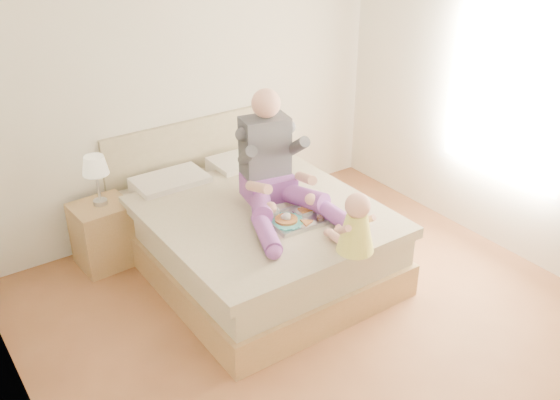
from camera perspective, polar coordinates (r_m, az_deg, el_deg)
room at (r=3.97m, az=6.28°, el=5.73°), size 4.02×4.22×2.71m
bed at (r=5.23m, az=-2.74°, el=-2.92°), size 1.70×2.18×1.00m
nightstand at (r=5.47m, az=-15.77°, el=-3.03°), size 0.48×0.44×0.56m
lamp at (r=5.21m, az=-16.54°, el=2.82°), size 0.21×0.21×0.43m
adult at (r=4.92m, az=-0.45°, el=2.51°), size 0.81×1.19×0.94m
tray at (r=4.79m, az=1.49°, el=-1.58°), size 0.46×0.37×0.13m
baby at (r=4.38m, az=6.89°, el=-2.48°), size 0.30×0.40×0.45m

